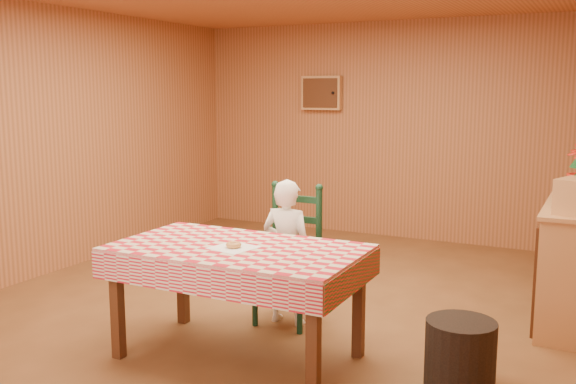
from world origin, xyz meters
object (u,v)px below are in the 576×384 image
object	(u,v)px
ladder_chair	(290,258)
storage_bin	(460,355)
seated_child	(287,252)
dining_table	(238,258)

from	to	relation	value
ladder_chair	storage_bin	xyz separation A→B (m)	(1.43, -0.58, -0.29)
ladder_chair	seated_child	world-z (taller)	seated_child
ladder_chair	dining_table	bearing A→B (deg)	-90.00
dining_table	storage_bin	xyz separation A→B (m)	(1.43, 0.20, -0.48)
dining_table	seated_child	size ratio (longest dim) A/B	1.47
ladder_chair	storage_bin	bearing A→B (deg)	-22.13
ladder_chair	seated_child	xyz separation A→B (m)	(-0.00, -0.06, 0.06)
seated_child	storage_bin	xyz separation A→B (m)	(1.43, -0.53, -0.35)
dining_table	ladder_chair	distance (m)	0.81
seated_child	storage_bin	size ratio (longest dim) A/B	2.66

